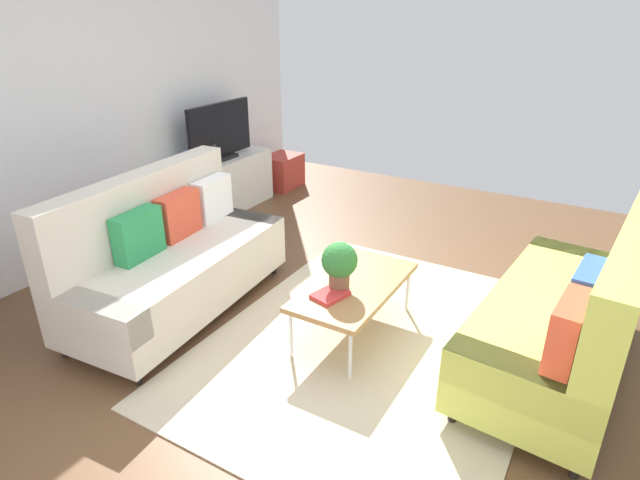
{
  "coord_description": "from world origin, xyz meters",
  "views": [
    {
      "loc": [
        -3.0,
        -1.53,
        2.27
      ],
      "look_at": [
        0.1,
        0.29,
        0.65
      ],
      "focal_mm": 29.32,
      "sensor_mm": 36.0,
      "label": 1
    }
  ],
  "objects": [
    {
      "name": "area_rug",
      "position": [
        -0.05,
        -0.26,
        0.01
      ],
      "size": [
        2.9,
        2.2,
        0.01
      ],
      "primitive_type": "cube",
      "color": "beige",
      "rests_on": "ground_plane"
    },
    {
      "name": "ground_plane",
      "position": [
        0.0,
        0.0,
        0.0
      ],
      "size": [
        7.68,
        7.68,
        0.0
      ],
      "primitive_type": "plane",
      "color": "brown"
    },
    {
      "name": "couch_beige",
      "position": [
        -0.39,
        1.36,
        0.45
      ],
      "size": [
        1.96,
        0.98,
        1.1
      ],
      "rotation": [
        0.0,
        0.0,
        3.22
      ],
      "color": "beige",
      "rests_on": "ground_plane"
    },
    {
      "name": "bottle_1",
      "position": [
        1.37,
        2.42,
        0.75
      ],
      "size": [
        0.06,
        0.06,
        0.22
      ],
      "primitive_type": "cylinder",
      "color": "#262626",
      "rests_on": "tv_console"
    },
    {
      "name": "tv_console",
      "position": [
        1.52,
        2.46,
        0.32
      ],
      "size": [
        1.4,
        0.44,
        0.64
      ],
      "primitive_type": "cube",
      "color": "silver",
      "rests_on": "ground_plane"
    },
    {
      "name": "storage_trunk",
      "position": [
        2.62,
        2.36,
        0.22
      ],
      "size": [
        0.52,
        0.4,
        0.44
      ],
      "primitive_type": "cube",
      "color": "#B2382D",
      "rests_on": "ground_plane"
    },
    {
      "name": "couch_green",
      "position": [
        0.28,
        -1.48,
        0.45
      ],
      "size": [
        1.97,
        1.01,
        1.1
      ],
      "rotation": [
        0.0,
        0.0,
        -0.09
      ],
      "color": "#C1CC51",
      "rests_on": "ground_plane"
    },
    {
      "name": "potted_plant",
      "position": [
        -0.12,
        0.0,
        0.62
      ],
      "size": [
        0.26,
        0.26,
        0.36
      ],
      "color": "brown",
      "rests_on": "coffee_table"
    },
    {
      "name": "bottle_0",
      "position": [
        1.27,
        2.42,
        0.74
      ],
      "size": [
        0.05,
        0.05,
        0.21
      ],
      "primitive_type": "cylinder",
      "color": "#262626",
      "rests_on": "tv_console"
    },
    {
      "name": "table_book_0",
      "position": [
        -0.25,
        -0.0,
        0.43
      ],
      "size": [
        0.28,
        0.23,
        0.03
      ],
      "primitive_type": "cube",
      "rotation": [
        0.0,
        0.0,
        -0.25
      ],
      "color": "red",
      "rests_on": "coffee_table"
    },
    {
      "name": "coffee_table",
      "position": [
        -0.0,
        -0.06,
        0.39
      ],
      "size": [
        1.1,
        0.56,
        0.42
      ],
      "color": "#9E7042",
      "rests_on": "ground_plane"
    },
    {
      "name": "vase_0",
      "position": [
        0.94,
        2.51,
        0.71
      ],
      "size": [
        0.08,
        0.08,
        0.13
      ],
      "primitive_type": "cylinder",
      "color": "#33B29E",
      "rests_on": "tv_console"
    },
    {
      "name": "tv",
      "position": [
        1.52,
        2.44,
        0.95
      ],
      "size": [
        1.0,
        0.2,
        0.64
      ],
      "color": "black",
      "rests_on": "tv_console"
    },
    {
      "name": "wall_far",
      "position": [
        0.0,
        2.8,
        1.45
      ],
      "size": [
        6.4,
        0.12,
        2.9
      ],
      "primitive_type": "cube",
      "color": "silver",
      "rests_on": "ground_plane"
    },
    {
      "name": "vase_1",
      "position": [
        1.09,
        2.51,
        0.74
      ],
      "size": [
        0.12,
        0.12,
        0.19
      ],
      "primitive_type": "cylinder",
      "color": "#4C72B2",
      "rests_on": "tv_console"
    }
  ]
}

